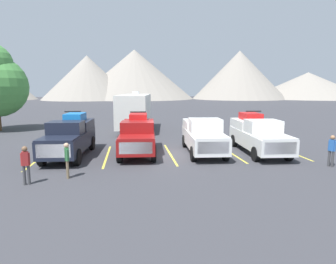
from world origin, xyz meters
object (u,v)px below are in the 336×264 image
(pickup_truck_c, at_px, (203,135))
(person_b, at_px, (332,149))
(pickup_truck_d, at_px, (258,134))
(person_c, at_px, (67,158))
(person_a, at_px, (26,163))
(pickup_truck_a, at_px, (70,136))
(pickup_truck_b, at_px, (138,135))
(camper_trailer_a, at_px, (135,110))

(pickup_truck_c, relative_size, person_b, 3.50)
(pickup_truck_d, xyz_separation_m, person_c, (-10.60, -3.86, -0.23))
(person_a, distance_m, person_c, 1.64)
(person_b, bearing_deg, pickup_truck_a, 162.73)
(pickup_truck_c, xyz_separation_m, person_b, (5.64, -3.95, -0.17))
(pickup_truck_c, height_order, person_c, pickup_truck_c)
(person_c, bearing_deg, pickup_truck_d, 20.04)
(pickup_truck_b, distance_m, pickup_truck_d, 7.40)
(pickup_truck_a, height_order, camper_trailer_a, camper_trailer_a)
(pickup_truck_c, relative_size, camper_trailer_a, 0.63)
(person_a, bearing_deg, pickup_truck_d, 20.64)
(pickup_truck_d, bearing_deg, person_b, -59.00)
(pickup_truck_c, height_order, person_b, pickup_truck_c)
(camper_trailer_a, bearing_deg, pickup_truck_d, -53.41)
(pickup_truck_b, relative_size, person_b, 3.42)
(pickup_truck_a, bearing_deg, camper_trailer_a, 67.43)
(pickup_truck_a, distance_m, pickup_truck_d, 11.33)
(pickup_truck_b, xyz_separation_m, camper_trailer_a, (-0.02, 9.35, 0.78))
(pickup_truck_d, bearing_deg, camper_trailer_a, 126.59)
(pickup_truck_c, distance_m, camper_trailer_a, 10.53)
(person_b, xyz_separation_m, person_c, (-12.82, -0.16, -0.02))
(pickup_truck_a, relative_size, person_c, 3.62)
(pickup_truck_c, bearing_deg, pickup_truck_a, 178.10)
(pickup_truck_c, relative_size, person_a, 3.49)
(pickup_truck_a, xyz_separation_m, pickup_truck_b, (3.95, 0.11, -0.03))
(pickup_truck_d, distance_m, person_a, 12.92)
(camper_trailer_a, relative_size, person_a, 5.57)
(pickup_truck_d, distance_m, person_c, 11.28)
(pickup_truck_c, bearing_deg, camper_trailer_a, 112.28)
(pickup_truck_d, bearing_deg, pickup_truck_b, 175.26)
(pickup_truck_a, relative_size, person_b, 3.56)
(person_b, bearing_deg, person_a, -176.62)
(pickup_truck_a, distance_m, person_a, 5.12)
(pickup_truck_a, xyz_separation_m, pickup_truck_c, (7.91, -0.26, -0.08))
(pickup_truck_a, height_order, pickup_truck_d, pickup_truck_a)
(pickup_truck_b, xyz_separation_m, person_b, (9.60, -4.32, -0.22))
(pickup_truck_a, distance_m, person_b, 14.19)
(pickup_truck_d, bearing_deg, person_a, -159.36)
(pickup_truck_b, distance_m, person_c, 5.52)
(pickup_truck_b, height_order, person_a, pickup_truck_b)
(camper_trailer_a, bearing_deg, person_c, -103.06)
(pickup_truck_c, distance_m, pickup_truck_d, 3.42)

